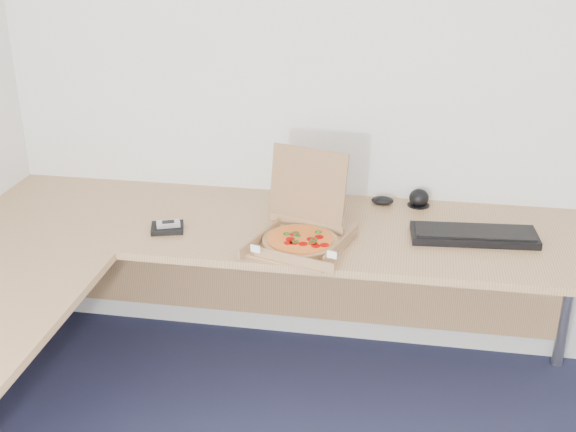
% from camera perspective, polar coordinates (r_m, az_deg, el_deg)
% --- Properties ---
extents(room_shell, '(3.50, 3.50, 2.50)m').
position_cam_1_polar(room_shell, '(1.40, 9.37, -6.11)').
color(room_shell, silver).
rests_on(room_shell, ground).
extents(desk, '(2.50, 2.20, 0.73)m').
position_cam_1_polar(desk, '(2.65, -9.17, -4.47)').
color(desk, tan).
rests_on(desk, ground).
extents(pizza_box, '(0.31, 0.36, 0.32)m').
position_cam_1_polar(pizza_box, '(2.74, 1.00, -1.55)').
color(pizza_box, '#A1744A').
rests_on(pizza_box, desk).
extents(drinking_glass, '(0.07, 0.07, 0.12)m').
position_cam_1_polar(drinking_glass, '(3.02, 3.61, 1.41)').
color(drinking_glass, white).
rests_on(drinking_glass, desk).
extents(keyboard, '(0.48, 0.20, 0.03)m').
position_cam_1_polar(keyboard, '(2.88, 14.15, -1.45)').
color(keyboard, black).
rests_on(keyboard, desk).
extents(mouse, '(0.10, 0.07, 0.03)m').
position_cam_1_polar(mouse, '(3.13, 7.31, 1.20)').
color(mouse, black).
rests_on(mouse, desk).
extents(wallet, '(0.15, 0.13, 0.02)m').
position_cam_1_polar(wallet, '(2.90, -9.31, -0.91)').
color(wallet, black).
rests_on(wallet, desk).
extents(phone, '(0.10, 0.08, 0.02)m').
position_cam_1_polar(phone, '(2.89, -9.23, -0.60)').
color(phone, '#B2B5BA').
rests_on(phone, wallet).
extents(dome_speaker, '(0.09, 0.09, 0.08)m').
position_cam_1_polar(dome_speaker, '(3.13, 10.09, 1.47)').
color(dome_speaker, black).
rests_on(dome_speaker, desk).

